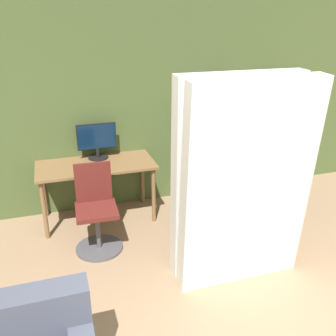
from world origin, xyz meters
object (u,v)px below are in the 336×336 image
(monitor, at_px, (97,140))
(mattress_far, at_px, (235,177))
(office_chair, at_px, (97,215))
(bookshelf, at_px, (244,132))
(mattress_near, at_px, (248,188))

(monitor, height_order, mattress_far, mattress_far)
(monitor, bearing_deg, office_chair, -100.89)
(office_chair, height_order, bookshelf, bookshelf)
(monitor, height_order, bookshelf, bookshelf)
(mattress_near, bearing_deg, bookshelf, 62.27)
(bookshelf, bearing_deg, mattress_far, -121.42)
(office_chair, relative_size, bookshelf, 0.55)
(mattress_near, bearing_deg, mattress_far, 90.00)
(mattress_far, bearing_deg, mattress_near, -90.00)
(mattress_near, bearing_deg, monitor, 120.85)
(office_chair, height_order, mattress_far, mattress_far)
(bookshelf, distance_m, mattress_near, 2.09)
(office_chair, distance_m, mattress_near, 1.71)
(office_chair, relative_size, mattress_near, 0.48)
(monitor, bearing_deg, mattress_far, -55.21)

